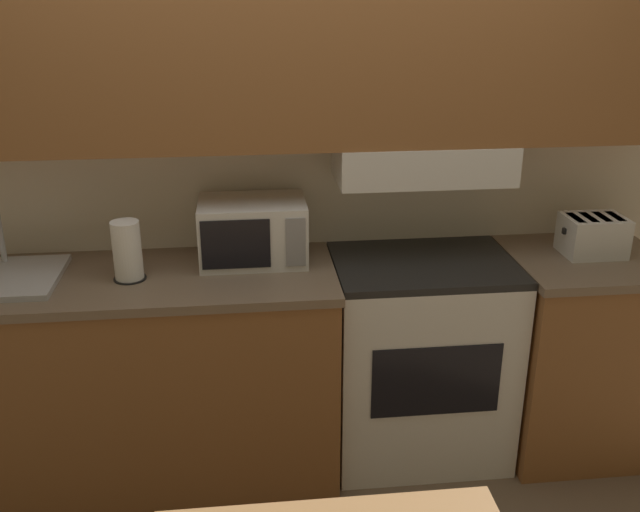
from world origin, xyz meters
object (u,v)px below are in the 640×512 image
stove_range (419,358)px  microwave (253,231)px  paper_towel_roll (127,251)px  toaster (593,235)px

stove_range → microwave: microwave is taller
microwave → paper_towel_roll: 0.51m
stove_range → toaster: bearing=0.5°
microwave → paper_towel_roll: bearing=-162.9°
microwave → paper_towel_roll: microwave is taller
toaster → paper_towel_roll: paper_towel_roll is taller
toaster → paper_towel_roll: bearing=-178.2°
microwave → toaster: (1.43, -0.09, -0.04)m
microwave → toaster: size_ratio=1.67×
microwave → toaster: microwave is taller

